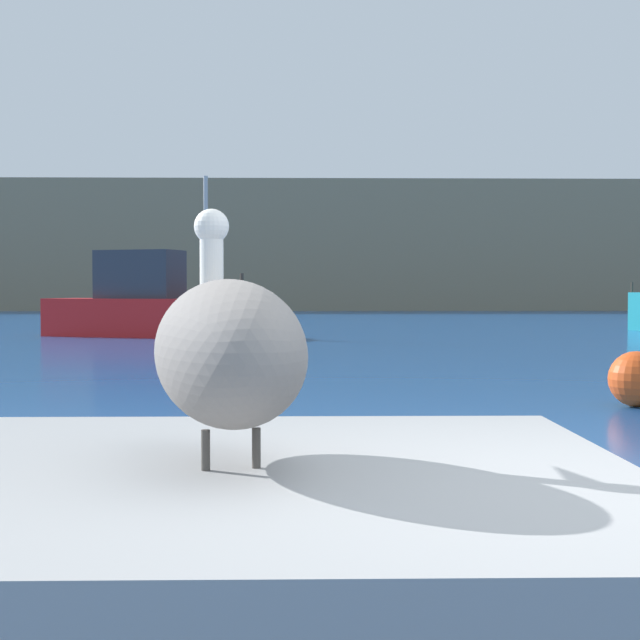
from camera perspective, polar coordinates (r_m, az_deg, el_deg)
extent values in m
cube|color=#7F755B|center=(63.79, -0.22, 4.30)|extent=(140.00, 10.79, 8.13)
cube|color=#989898|center=(3.40, -5.47, -14.85)|extent=(2.80, 2.55, 0.74)
ellipsoid|color=gray|center=(3.27, -5.51, -1.97)|extent=(0.74, 1.18, 0.51)
cylinder|color=white|center=(3.64, -6.49, 2.29)|extent=(0.09, 0.09, 0.34)
sphere|color=white|center=(3.65, -6.51, 5.59)|extent=(0.13, 0.13, 0.13)
cone|color=gold|center=(3.87, -6.98, 4.93)|extent=(0.13, 0.32, 0.09)
cylinder|color=#4C4742|center=(3.24, -6.85, -7.73)|extent=(0.03, 0.03, 0.14)
cylinder|color=#4C4742|center=(3.27, -3.83, -7.64)|extent=(0.03, 0.03, 0.14)
cylinder|color=#3F382D|center=(47.24, 18.15, 1.74)|extent=(0.10, 0.10, 0.70)
cube|color=red|center=(27.42, -10.22, 0.14)|extent=(6.21, 3.59, 1.08)
cube|color=#2D333D|center=(27.54, -10.71, 2.69)|extent=(2.60, 1.96, 1.36)
cylinder|color=#B2B2B2|center=(26.63, -6.84, 4.93)|extent=(0.12, 0.12, 3.39)
cylinder|color=#3F382D|center=(26.15, -4.69, 2.04)|extent=(0.10, 0.10, 0.70)
sphere|color=#E54C19|center=(11.51, 18.40, -3.37)|extent=(0.64, 0.64, 0.64)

